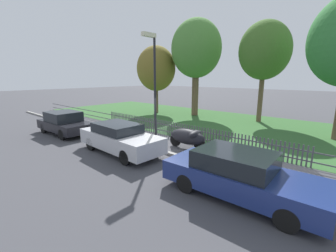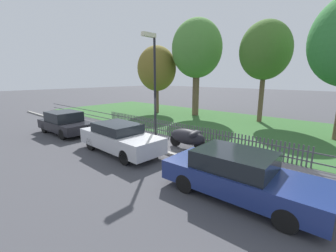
{
  "view_description": "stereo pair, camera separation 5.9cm",
  "coord_description": "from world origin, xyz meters",
  "px_view_note": "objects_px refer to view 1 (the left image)",
  "views": [
    {
      "loc": [
        7.88,
        -7.27,
        3.51
      ],
      "look_at": [
        0.65,
        0.91,
        1.1
      ],
      "focal_mm": 24.0,
      "sensor_mm": 36.0,
      "label": 1
    },
    {
      "loc": [
        7.93,
        -7.23,
        3.51
      ],
      "look_at": [
        0.65,
        0.91,
        1.1
      ],
      "focal_mm": 24.0,
      "sensor_mm": 36.0,
      "label": 2
    }
  ],
  "objects_px": {
    "parked_car_black_saloon": "(120,138)",
    "parked_car_navy_estate": "(240,174)",
    "tree_nearest_kerb": "(156,69)",
    "parked_car_silver_hatchback": "(65,123)",
    "street_lamp": "(153,78)",
    "tree_mid_park": "(265,51)",
    "tree_behind_motorcycle": "(196,49)",
    "covered_motorcycle": "(188,137)"
  },
  "relations": [
    {
      "from": "covered_motorcycle",
      "to": "tree_behind_motorcycle",
      "type": "relative_size",
      "value": 0.24
    },
    {
      "from": "parked_car_navy_estate",
      "to": "tree_nearest_kerb",
      "type": "bearing_deg",
      "value": 141.04
    },
    {
      "from": "parked_car_navy_estate",
      "to": "tree_behind_motorcycle",
      "type": "xyz_separation_m",
      "value": [
        -9.36,
        11.16,
        5.16
      ]
    },
    {
      "from": "parked_car_silver_hatchback",
      "to": "covered_motorcycle",
      "type": "height_order",
      "value": "parked_car_silver_hatchback"
    },
    {
      "from": "tree_mid_park",
      "to": "tree_behind_motorcycle",
      "type": "bearing_deg",
      "value": -171.51
    },
    {
      "from": "tree_behind_motorcycle",
      "to": "covered_motorcycle",
      "type": "bearing_deg",
      "value": -57.0
    },
    {
      "from": "parked_car_silver_hatchback",
      "to": "street_lamp",
      "type": "bearing_deg",
      "value": 13.41
    },
    {
      "from": "street_lamp",
      "to": "parked_car_silver_hatchback",
      "type": "bearing_deg",
      "value": -165.1
    },
    {
      "from": "street_lamp",
      "to": "parked_car_black_saloon",
      "type": "bearing_deg",
      "value": -112.95
    },
    {
      "from": "covered_motorcycle",
      "to": "tree_behind_motorcycle",
      "type": "height_order",
      "value": "tree_behind_motorcycle"
    },
    {
      "from": "parked_car_black_saloon",
      "to": "tree_mid_park",
      "type": "relative_size",
      "value": 0.59
    },
    {
      "from": "tree_nearest_kerb",
      "to": "street_lamp",
      "type": "distance_m",
      "value": 11.38
    },
    {
      "from": "covered_motorcycle",
      "to": "parked_car_silver_hatchback",
      "type": "bearing_deg",
      "value": -163.86
    },
    {
      "from": "parked_car_silver_hatchback",
      "to": "parked_car_navy_estate",
      "type": "height_order",
      "value": "same"
    },
    {
      "from": "covered_motorcycle",
      "to": "tree_behind_motorcycle",
      "type": "distance_m",
      "value": 11.46
    },
    {
      "from": "tree_mid_park",
      "to": "street_lamp",
      "type": "distance_m",
      "value": 10.61
    },
    {
      "from": "covered_motorcycle",
      "to": "tree_nearest_kerb",
      "type": "distance_m",
      "value": 12.32
    },
    {
      "from": "parked_car_black_saloon",
      "to": "parked_car_navy_estate",
      "type": "bearing_deg",
      "value": 0.66
    },
    {
      "from": "parked_car_navy_estate",
      "to": "tree_mid_park",
      "type": "relative_size",
      "value": 0.61
    },
    {
      "from": "parked_car_black_saloon",
      "to": "tree_nearest_kerb",
      "type": "xyz_separation_m",
      "value": [
        -7.17,
        9.8,
        3.53
      ]
    },
    {
      "from": "parked_car_navy_estate",
      "to": "street_lamp",
      "type": "relative_size",
      "value": 0.85
    },
    {
      "from": "parked_car_black_saloon",
      "to": "covered_motorcycle",
      "type": "bearing_deg",
      "value": 51.8
    },
    {
      "from": "parked_car_navy_estate",
      "to": "tree_nearest_kerb",
      "type": "distance_m",
      "value": 16.76
    },
    {
      "from": "tree_nearest_kerb",
      "to": "street_lamp",
      "type": "xyz_separation_m",
      "value": [
        7.84,
        -8.21,
        -0.81
      ]
    },
    {
      "from": "covered_motorcycle",
      "to": "tree_nearest_kerb",
      "type": "relative_size",
      "value": 0.32
    },
    {
      "from": "parked_car_black_saloon",
      "to": "street_lamp",
      "type": "relative_size",
      "value": 0.83
    },
    {
      "from": "parked_car_silver_hatchback",
      "to": "street_lamp",
      "type": "xyz_separation_m",
      "value": [
        6.2,
        1.65,
        2.75
      ]
    },
    {
      "from": "parked_car_black_saloon",
      "to": "street_lamp",
      "type": "distance_m",
      "value": 3.22
    },
    {
      "from": "tree_nearest_kerb",
      "to": "parked_car_navy_estate",
      "type": "bearing_deg",
      "value": -37.11
    },
    {
      "from": "parked_car_silver_hatchback",
      "to": "parked_car_navy_estate",
      "type": "xyz_separation_m",
      "value": [
        11.42,
        -0.02,
        0.0
      ]
    },
    {
      "from": "parked_car_silver_hatchback",
      "to": "tree_behind_motorcycle",
      "type": "bearing_deg",
      "value": 78.01
    },
    {
      "from": "parked_car_navy_estate",
      "to": "street_lamp",
      "type": "bearing_deg",
      "value": 160.41
    },
    {
      "from": "parked_car_silver_hatchback",
      "to": "parked_car_black_saloon",
      "type": "height_order",
      "value": "parked_car_black_saloon"
    },
    {
      "from": "tree_behind_motorcycle",
      "to": "parked_car_silver_hatchback",
      "type": "bearing_deg",
      "value": -100.5
    },
    {
      "from": "parked_car_silver_hatchback",
      "to": "street_lamp",
      "type": "distance_m",
      "value": 6.97
    },
    {
      "from": "parked_car_black_saloon",
      "to": "parked_car_navy_estate",
      "type": "distance_m",
      "value": 5.9
    },
    {
      "from": "parked_car_black_saloon",
      "to": "tree_behind_motorcycle",
      "type": "distance_m",
      "value": 12.69
    },
    {
      "from": "parked_car_black_saloon",
      "to": "covered_motorcycle",
      "type": "relative_size",
      "value": 2.18
    },
    {
      "from": "covered_motorcycle",
      "to": "street_lamp",
      "type": "height_order",
      "value": "street_lamp"
    },
    {
      "from": "parked_car_silver_hatchback",
      "to": "covered_motorcycle",
      "type": "distance_m",
      "value": 8.04
    },
    {
      "from": "parked_car_navy_estate",
      "to": "tree_mid_park",
      "type": "xyz_separation_m",
      "value": [
        -3.75,
        11.99,
        4.7
      ]
    },
    {
      "from": "tree_behind_motorcycle",
      "to": "street_lamp",
      "type": "distance_m",
      "value": 10.63
    }
  ]
}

